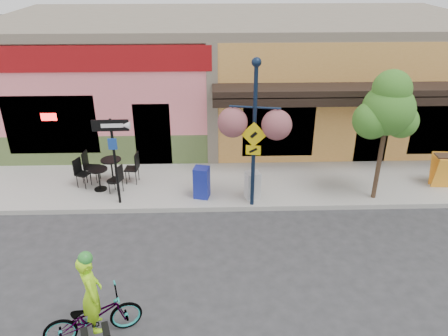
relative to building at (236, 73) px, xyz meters
name	(u,v)px	position (x,y,z in m)	size (l,w,h in m)	color
ground	(250,221)	(0.00, -7.50, -2.25)	(90.00, 90.00, 0.00)	#2D2D30
sidewalk	(245,184)	(0.00, -5.50, -2.17)	(24.00, 3.00, 0.15)	#9E9B93
curb	(249,208)	(0.00, -6.95, -2.17)	(24.00, 0.12, 0.15)	#A8A59E
building	(236,73)	(0.00, 0.00, 0.00)	(18.20, 8.20, 4.50)	#F37881
bicycle	(93,317)	(-3.34, -11.42, -1.76)	(0.64, 1.85, 0.97)	maroon
cyclist_rider	(93,303)	(-3.29, -11.42, -1.43)	(0.60, 0.39, 1.63)	#AFFF1A
lamp_post	(254,136)	(0.10, -6.85, 0.01)	(1.35, 0.54, 4.23)	#101E35
one_way_sign	(115,163)	(-3.73, -6.65, -0.81)	(0.99, 0.21, 2.57)	black
cafe_set_left	(99,176)	(-4.47, -5.85, -1.64)	(1.53, 0.77, 0.92)	black
cafe_set_right	(112,167)	(-4.18, -5.34, -1.59)	(1.68, 0.84, 1.01)	black
newspaper_box_blue	(202,182)	(-1.35, -6.38, -1.62)	(0.43, 0.38, 0.96)	navy
newspaper_box_grey	(253,185)	(0.14, -6.50, -1.68)	(0.39, 0.36, 0.84)	beige
street_tree	(384,137)	(3.74, -6.56, -0.17)	(1.51, 1.51, 3.86)	#3D7A26
sandwich_board	(446,173)	(6.03, -6.12, -1.58)	(0.63, 0.46, 1.05)	#FDA027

